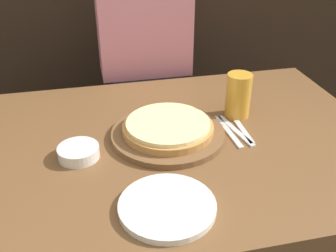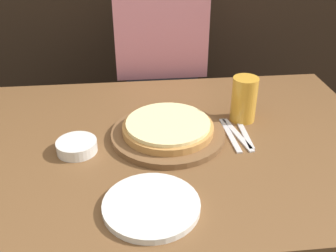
{
  "view_description": "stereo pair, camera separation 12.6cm",
  "coord_description": "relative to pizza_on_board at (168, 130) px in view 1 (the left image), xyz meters",
  "views": [
    {
      "loc": [
        -0.22,
        -1.04,
        1.46
      ],
      "look_at": [
        0.02,
        0.03,
        0.82
      ],
      "focal_mm": 42.0,
      "sensor_mm": 36.0,
      "label": 1
    },
    {
      "loc": [
        -0.09,
        -1.06,
        1.46
      ],
      "look_at": [
        0.02,
        0.03,
        0.82
      ],
      "focal_mm": 42.0,
      "sensor_mm": 36.0,
      "label": 2
    }
  ],
  "objects": [
    {
      "name": "fork",
      "position": [
        0.2,
        -0.02,
        -0.02
      ],
      "size": [
        0.03,
        0.21,
        0.0
      ],
      "color": "silver",
      "rests_on": "dining_table"
    },
    {
      "name": "dining_table",
      "position": [
        -0.02,
        -0.03,
        -0.41
      ],
      "size": [
        1.44,
        0.96,
        0.78
      ],
      "color": "brown",
      "rests_on": "ground_plane"
    },
    {
      "name": "dinner_plate",
      "position": [
        -0.08,
        -0.34,
        -0.02
      ],
      "size": [
        0.25,
        0.25,
        0.02
      ],
      "color": "silver",
      "rests_on": "dining_table"
    },
    {
      "name": "diner_person",
      "position": [
        0.03,
        0.62,
        -0.13
      ],
      "size": [
        0.4,
        0.2,
        1.37
      ],
      "color": "#33333D",
      "rests_on": "ground_plane"
    },
    {
      "name": "side_bowl",
      "position": [
        -0.29,
        -0.06,
        -0.01
      ],
      "size": [
        0.12,
        0.12,
        0.04
      ],
      "color": "silver",
      "rests_on": "dining_table"
    },
    {
      "name": "pizza_on_board",
      "position": [
        0.0,
        0.0,
        0.0
      ],
      "size": [
        0.37,
        0.37,
        0.06
      ],
      "color": "brown",
      "rests_on": "dining_table"
    },
    {
      "name": "dinner_knife",
      "position": [
        0.23,
        -0.02,
        -0.02
      ],
      "size": [
        0.06,
        0.21,
        0.0
      ],
      "color": "silver",
      "rests_on": "dining_table"
    },
    {
      "name": "spoon",
      "position": [
        0.25,
        -0.02,
        -0.02
      ],
      "size": [
        0.02,
        0.18,
        0.0
      ],
      "color": "silver",
      "rests_on": "dining_table"
    },
    {
      "name": "beer_glass",
      "position": [
        0.27,
        0.09,
        0.06
      ],
      "size": [
        0.09,
        0.09,
        0.16
      ],
      "color": "gold",
      "rests_on": "dining_table"
    }
  ]
}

